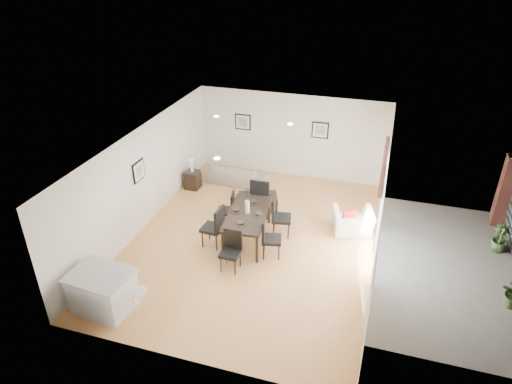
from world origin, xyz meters
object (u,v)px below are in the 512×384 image
(dining_chair_efar, at_px, (278,214))
(bar_stool, at_px, (139,294))
(coffee_table, at_px, (258,202))
(dining_chair_wfar, at_px, (229,208))
(side_table, at_px, (193,180))
(dining_chair_wnear, at_px, (216,225))
(dining_chair_head, at_px, (232,248))
(kitchen_island, at_px, (103,291))
(dining_chair_enear, at_px, (268,235))
(dining_table, at_px, (247,216))
(armchair, at_px, (352,222))
(sofa, at_px, (237,174))
(dining_chair_foot, at_px, (261,196))

(dining_chair_efar, distance_m, bar_stool, 4.14)
(dining_chair_efar, distance_m, coffee_table, 1.45)
(dining_chair_wfar, distance_m, side_table, 2.49)
(dining_chair_wfar, bearing_deg, dining_chair_wnear, -11.76)
(dining_chair_head, xyz_separation_m, kitchen_island, (-2.07, -2.05, -0.11))
(dining_chair_wfar, distance_m, dining_chair_enear, 1.68)
(dining_table, height_order, dining_chair_wnear, dining_chair_wnear)
(dining_chair_enear, relative_size, dining_chair_efar, 0.94)
(armchair, height_order, bar_stool, bar_stool)
(dining_chair_enear, xyz_separation_m, side_table, (-3.16, 2.68, -0.29))
(dining_chair_efar, xyz_separation_m, dining_chair_head, (-0.67, -1.64, -0.06))
(dining_chair_wfar, xyz_separation_m, side_table, (-1.81, 1.69, -0.26))
(dining_table, relative_size, dining_chair_wnear, 1.83)
(side_table, bearing_deg, bar_stool, -76.65)
(sofa, xyz_separation_m, side_table, (-1.19, -0.73, -0.00))
(dining_chair_wfar, distance_m, kitchen_island, 3.98)
(dining_chair_foot, bearing_deg, armchair, 176.65)
(dining_chair_enear, xyz_separation_m, dining_chair_head, (-0.67, -0.69, -0.03))
(dining_chair_foot, bearing_deg, bar_stool, 72.75)
(kitchen_island, distance_m, bar_stool, 0.87)
(dining_chair_foot, relative_size, kitchen_island, 0.89)
(armchair, distance_m, dining_chair_foot, 2.53)
(dining_chair_enear, height_order, dining_chair_foot, dining_chair_foot)
(kitchen_island, bearing_deg, bar_stool, 4.63)
(dining_chair_head, relative_size, side_table, 1.75)
(dining_chair_wnear, xyz_separation_m, bar_stool, (-0.53, -2.75, -0.04))
(dining_chair_enear, bearing_deg, armchair, -62.04)
(armchair, relative_size, dining_chair_wfar, 1.03)
(coffee_table, distance_m, side_table, 2.38)
(coffee_table, distance_m, kitchen_island, 5.14)
(armchair, relative_size, dining_chair_wnear, 0.92)
(dining_chair_efar, height_order, coffee_table, dining_chair_efar)
(dining_chair_efar, bearing_deg, dining_chair_enear, 168.91)
(sofa, xyz_separation_m, dining_chair_wfar, (0.62, -2.43, 0.26))
(armchair, distance_m, dining_chair_efar, 1.97)
(dining_chair_enear, relative_size, bar_stool, 1.54)
(dining_table, height_order, bar_stool, dining_table)
(dining_chair_wfar, bearing_deg, dining_chair_efar, 75.99)
(coffee_table, bearing_deg, kitchen_island, -131.79)
(armchair, distance_m, coffee_table, 2.74)
(coffee_table, xyz_separation_m, side_table, (-2.29, 0.64, 0.07))
(sofa, bearing_deg, armchair, 158.23)
(dining_chair_efar, xyz_separation_m, kitchen_island, (-2.73, -3.69, -0.17))
(dining_chair_enear, bearing_deg, bar_stool, 132.29)
(dining_chair_enear, xyz_separation_m, bar_stool, (-1.88, -2.74, -0.00))
(armchair, bearing_deg, coffee_table, -24.38)
(sofa, xyz_separation_m, dining_table, (1.30, -2.92, 0.43))
(sofa, relative_size, dining_chair_enear, 1.89)
(armchair, relative_size, dining_chair_head, 1.02)
(dining_chair_head, bearing_deg, sofa, 108.42)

